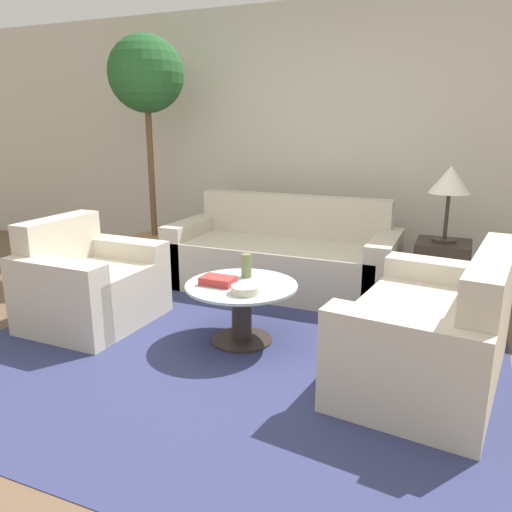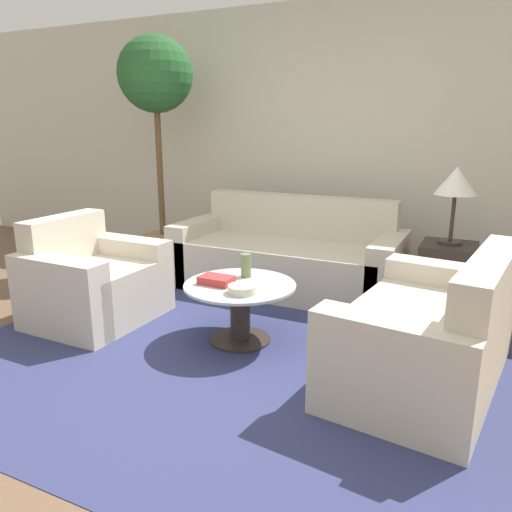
# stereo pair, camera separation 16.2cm
# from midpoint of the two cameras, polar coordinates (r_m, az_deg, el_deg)

# --- Properties ---
(ground_plane) EXTENTS (14.00, 14.00, 0.00)m
(ground_plane) POSITION_cam_midpoint_polar(r_m,az_deg,el_deg) (3.07, -6.22, -13.59)
(ground_plane) COLOR brown
(wall_back) EXTENTS (10.00, 0.06, 2.60)m
(wall_back) POSITION_cam_midpoint_polar(r_m,az_deg,el_deg) (5.14, 9.55, 12.94)
(wall_back) COLOR beige
(wall_back) RESTS_ON ground_plane
(rug) EXTENTS (3.40, 3.31, 0.01)m
(rug) POSITION_cam_midpoint_polar(r_m,az_deg,el_deg) (3.51, -0.46, -9.61)
(rug) COLOR navy
(rug) RESTS_ON ground_plane
(sofa_main) EXTENTS (2.01, 0.84, 0.82)m
(sofa_main) POSITION_cam_midpoint_polar(r_m,az_deg,el_deg) (4.54, 4.81, -0.28)
(sofa_main) COLOR beige
(sofa_main) RESTS_ON ground_plane
(armchair) EXTENTS (0.79, 0.92, 0.78)m
(armchair) POSITION_cam_midpoint_polar(r_m,az_deg,el_deg) (3.99, -17.23, -3.10)
(armchair) COLOR beige
(armchair) RESTS_ON ground_plane
(loveseat) EXTENTS (0.96, 1.43, 0.80)m
(loveseat) POSITION_cam_midpoint_polar(r_m,az_deg,el_deg) (3.07, 21.18, -8.95)
(loveseat) COLOR beige
(loveseat) RESTS_ON ground_plane
(coffee_table) EXTENTS (0.76, 0.76, 0.42)m
(coffee_table) POSITION_cam_midpoint_polar(r_m,az_deg,el_deg) (3.41, -0.47, -5.55)
(coffee_table) COLOR #332823
(coffee_table) RESTS_ON ground_plane
(side_table) EXTENTS (0.42, 0.42, 0.55)m
(side_table) POSITION_cam_midpoint_polar(r_m,az_deg,el_deg) (4.28, 21.95, -2.30)
(side_table) COLOR #332823
(side_table) RESTS_ON ground_plane
(table_lamp) EXTENTS (0.31, 0.31, 0.60)m
(table_lamp) POSITION_cam_midpoint_polar(r_m,az_deg,el_deg) (4.13, 22.95, 7.64)
(table_lamp) COLOR #332823
(table_lamp) RESTS_ON side_table
(potted_plant) EXTENTS (0.73, 0.73, 2.28)m
(potted_plant) POSITION_cam_midpoint_polar(r_m,az_deg,el_deg) (5.18, -10.39, 17.04)
(potted_plant) COLOR #93704C
(potted_plant) RESTS_ON ground_plane
(vase) EXTENTS (0.07, 0.07, 0.17)m
(vase) POSITION_cam_midpoint_polar(r_m,az_deg,el_deg) (3.49, 0.17, -1.09)
(vase) COLOR #6B7A4C
(vase) RESTS_ON coffee_table
(bowl) EXTENTS (0.18, 0.18, 0.05)m
(bowl) POSITION_cam_midpoint_polar(r_m,az_deg,el_deg) (3.17, -0.12, -3.84)
(bowl) COLOR beige
(bowl) RESTS_ON coffee_table
(book_stack) EXTENTS (0.22, 0.15, 0.05)m
(book_stack) POSITION_cam_midpoint_polar(r_m,az_deg,el_deg) (3.36, -3.16, -2.78)
(book_stack) COLOR #BC3333
(book_stack) RESTS_ON coffee_table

